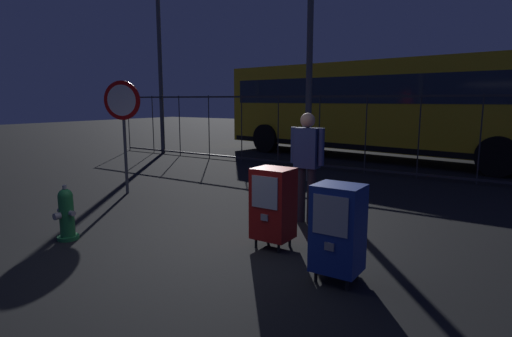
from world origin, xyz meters
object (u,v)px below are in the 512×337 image
object	(u,v)px
newspaper_box_primary	(273,203)
pedestrian	(307,161)
stop_sign	(123,113)
street_light_near_right	(159,35)
newspaper_box_secondary	(338,228)
bus_near	(380,105)
fire_hydrant	(66,214)

from	to	relation	value
newspaper_box_primary	pedestrian	bearing A→B (deg)	96.77
stop_sign	street_light_near_right	world-z (taller)	street_light_near_right
newspaper_box_primary	pedestrian	size ratio (longest dim) A/B	0.61
newspaper_box_secondary	street_light_near_right	xyz separation A→B (m)	(-9.30, 6.54, 3.44)
newspaper_box_primary	pedestrian	world-z (taller)	pedestrian
newspaper_box_secondary	bus_near	world-z (taller)	bus_near
fire_hydrant	pedestrian	distance (m)	3.45
fire_hydrant	stop_sign	world-z (taller)	stop_sign
newspaper_box_primary	pedestrian	distance (m)	1.27
pedestrian	newspaper_box_primary	bearing A→B (deg)	-83.23
stop_sign	bus_near	xyz separation A→B (m)	(2.59, 7.91, 0.11)
newspaper_box_secondary	bus_near	bearing A→B (deg)	105.15
newspaper_box_secondary	stop_sign	bearing A→B (deg)	163.36
street_light_near_right	pedestrian	bearing A→B (deg)	-30.84
stop_sign	street_light_near_right	xyz separation A→B (m)	(-4.15, 5.00, 2.41)
newspaper_box_secondary	stop_sign	world-z (taller)	stop_sign
pedestrian	street_light_near_right	size ratio (longest dim) A/B	0.24
newspaper_box_primary	newspaper_box_secondary	bearing A→B (deg)	-25.40
fire_hydrant	bus_near	size ratio (longest dim) A/B	0.07
newspaper_box_primary	stop_sign	bearing A→B (deg)	165.86
newspaper_box_secondary	street_light_near_right	bearing A→B (deg)	144.87
bus_near	street_light_near_right	xyz separation A→B (m)	(-6.74, -2.91, 2.31)
fire_hydrant	stop_sign	distance (m)	3.08
fire_hydrant	newspaper_box_secondary	bearing A→B (deg)	12.32
pedestrian	bus_near	distance (m)	7.88
bus_near	street_light_near_right	world-z (taller)	street_light_near_right
stop_sign	pedestrian	distance (m)	3.98
street_light_near_right	newspaper_box_primary	bearing A→B (deg)	-36.27
newspaper_box_secondary	fire_hydrant	bearing A→B (deg)	-167.68
pedestrian	bus_near	size ratio (longest dim) A/B	0.16
newspaper_box_secondary	pedestrian	xyz separation A→B (m)	(-1.23, 1.72, 0.38)
pedestrian	stop_sign	bearing A→B (deg)	-177.31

